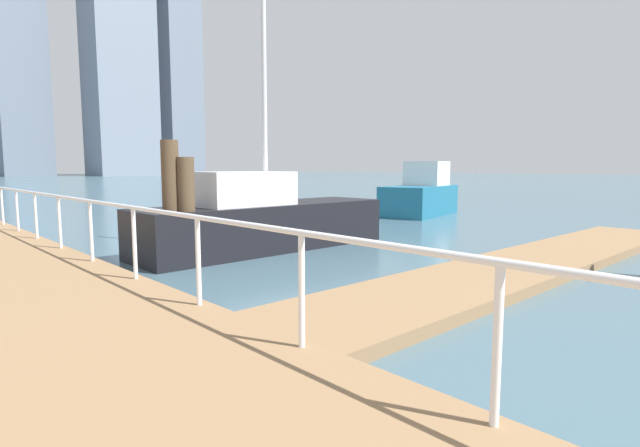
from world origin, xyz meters
TOP-DOWN VIEW (x-y plane):
  - ground_plane at (0.00, 20.00)m, footprint 300.00×300.00m
  - floating_dock at (3.68, 8.44)m, footprint 14.36×2.00m
  - boardwalk_railing at (-3.15, 9.33)m, footprint 0.06×26.21m
  - dock_piling_1 at (-1.43, 13.52)m, footprint 0.35×0.35m
  - dock_piling_4 at (-1.19, 13.33)m, footprint 0.35×0.35m
  - moored_boat_0 at (11.36, 16.56)m, footprint 4.49×2.86m
  - moored_boat_2 at (1.15, 13.95)m, footprint 6.62×1.91m
  - skyline_tower_4 at (39.21, 121.34)m, footprint 13.85×11.97m
  - skyline_tower_5 at (54.05, 122.99)m, footprint 9.99×11.75m

SIDE VIEW (x-z plane):
  - ground_plane at x=0.00m, z-range 0.00..0.00m
  - floating_dock at x=3.68m, z-range 0.00..0.18m
  - moored_boat_2 at x=1.15m, z-range -2.63..4.11m
  - moored_boat_0 at x=11.36m, z-range -0.29..1.99m
  - dock_piling_4 at x=-1.19m, z-range 0.00..2.23m
  - boardwalk_railing at x=-3.15m, z-range 0.71..1.79m
  - dock_piling_1 at x=-1.43m, z-range 0.00..2.57m
  - skyline_tower_4 at x=39.21m, z-range 0.00..73.37m
  - skyline_tower_5 at x=54.05m, z-range 0.00..86.48m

